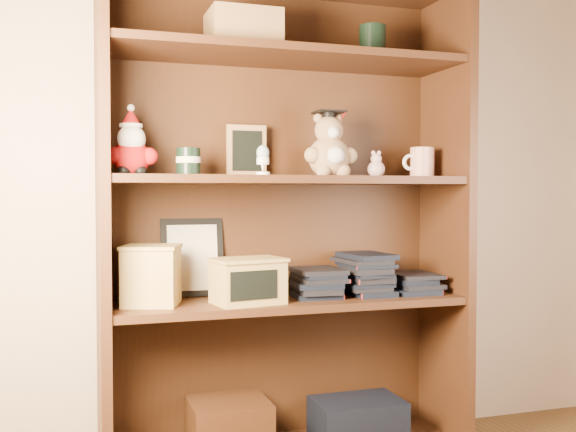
% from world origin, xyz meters
% --- Properties ---
extents(bookcase, '(1.20, 0.35, 1.60)m').
position_xyz_m(bookcase, '(-0.19, 1.36, 0.78)').
color(bookcase, '#3F2212').
rests_on(bookcase, ground).
extents(shelf_lower, '(1.14, 0.33, 0.02)m').
position_xyz_m(shelf_lower, '(-0.19, 1.30, 0.54)').
color(shelf_lower, '#3F2212').
rests_on(shelf_lower, ground).
extents(shelf_upper, '(1.14, 0.33, 0.02)m').
position_xyz_m(shelf_upper, '(-0.19, 1.30, 0.94)').
color(shelf_upper, '#3F2212').
rests_on(shelf_upper, ground).
extents(santa_plush, '(0.16, 0.11, 0.22)m').
position_xyz_m(santa_plush, '(-0.69, 1.30, 1.03)').
color(santa_plush, '#A50F0F').
rests_on(santa_plush, shelf_upper).
extents(teachers_tin, '(0.08, 0.08, 0.09)m').
position_xyz_m(teachers_tin, '(-0.52, 1.30, 0.99)').
color(teachers_tin, black).
rests_on(teachers_tin, shelf_upper).
extents(chalkboard_plaque, '(0.14, 0.07, 0.17)m').
position_xyz_m(chalkboard_plaque, '(-0.30, 1.42, 1.03)').
color(chalkboard_plaque, '#9E7547').
rests_on(chalkboard_plaque, shelf_upper).
extents(egg_cup, '(0.04, 0.04, 0.09)m').
position_xyz_m(egg_cup, '(-0.30, 1.23, 1.00)').
color(egg_cup, white).
rests_on(egg_cup, shelf_upper).
extents(grad_teddy_bear, '(0.18, 0.16, 0.22)m').
position_xyz_m(grad_teddy_bear, '(-0.05, 1.30, 1.03)').
color(grad_teddy_bear, '#A27E55').
rests_on(grad_teddy_bear, shelf_upper).
extents(pink_figurine, '(0.06, 0.06, 0.09)m').
position_xyz_m(pink_figurine, '(0.12, 1.30, 0.98)').
color(pink_figurine, '#CA9E9C').
rests_on(pink_figurine, shelf_upper).
extents(teacher_mug, '(0.12, 0.08, 0.10)m').
position_xyz_m(teacher_mug, '(0.30, 1.31, 1.00)').
color(teacher_mug, silver).
rests_on(teacher_mug, shelf_upper).
extents(certificate_frame, '(0.21, 0.05, 0.26)m').
position_xyz_m(certificate_frame, '(-0.48, 1.44, 0.68)').
color(certificate_frame, black).
rests_on(certificate_frame, shelf_lower).
extents(treats_box, '(0.21, 0.21, 0.18)m').
position_xyz_m(treats_box, '(-0.63, 1.30, 0.64)').
color(treats_box, tan).
rests_on(treats_box, shelf_lower).
extents(pencils_box, '(0.24, 0.19, 0.14)m').
position_xyz_m(pencils_box, '(-0.34, 1.24, 0.62)').
color(pencils_box, tan).
rests_on(pencils_box, shelf_lower).
extents(book_stack_left, '(0.14, 0.20, 0.10)m').
position_xyz_m(book_stack_left, '(-0.09, 1.30, 0.60)').
color(book_stack_left, black).
rests_on(book_stack_left, shelf_lower).
extents(book_stack_mid, '(0.14, 0.20, 0.14)m').
position_xyz_m(book_stack_mid, '(0.09, 1.30, 0.62)').
color(book_stack_mid, black).
rests_on(book_stack_mid, shelf_lower).
extents(book_stack_right, '(0.14, 0.20, 0.06)m').
position_xyz_m(book_stack_right, '(0.26, 1.30, 0.58)').
color(book_stack_right, black).
rests_on(book_stack_right, shelf_lower).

